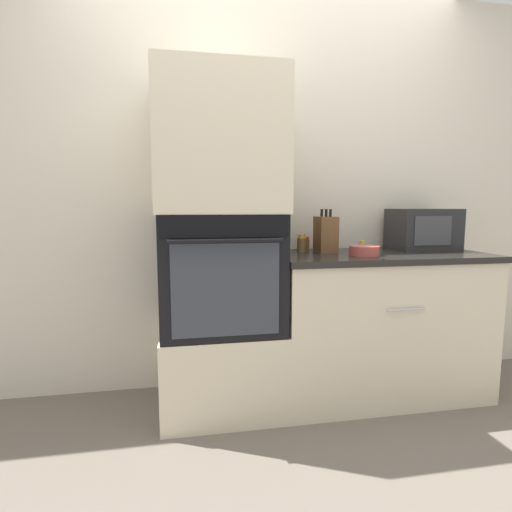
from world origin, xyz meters
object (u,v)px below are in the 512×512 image
(condiment_jar_mid, at_px, (305,244))
(condiment_jar_far, at_px, (302,243))
(knife_block, at_px, (326,234))
(bowl, at_px, (364,251))
(wall_oven, at_px, (220,271))
(condiment_jar_near, at_px, (362,246))
(microwave, at_px, (423,229))

(condiment_jar_mid, bearing_deg, condiment_jar_far, -119.37)
(knife_block, bearing_deg, condiment_jar_mid, 117.43)
(knife_block, distance_m, bowl, 0.26)
(wall_oven, height_order, condiment_jar_mid, wall_oven)
(wall_oven, height_order, condiment_jar_far, wall_oven)
(wall_oven, relative_size, condiment_jar_far, 6.03)
(condiment_jar_near, xyz_separation_m, condiment_jar_far, (-0.37, 0.06, 0.02))
(condiment_jar_near, xyz_separation_m, condiment_jar_mid, (-0.32, 0.15, 0.01))
(knife_block, bearing_deg, microwave, 2.86)
(wall_oven, distance_m, knife_block, 0.68)
(wall_oven, distance_m, condiment_jar_near, 0.90)
(bowl, relative_size, condiment_jar_far, 1.60)
(condiment_jar_mid, bearing_deg, knife_block, -62.57)
(bowl, bearing_deg, condiment_jar_near, 68.59)
(microwave, relative_size, condiment_jar_near, 5.94)
(microwave, height_order, condiment_jar_far, microwave)
(knife_block, relative_size, bowl, 1.52)
(wall_oven, height_order, knife_block, knife_block)
(wall_oven, relative_size, microwave, 1.63)
(knife_block, distance_m, condiment_jar_far, 0.16)
(knife_block, relative_size, condiment_jar_far, 2.44)
(condiment_jar_mid, bearing_deg, wall_oven, -157.03)
(knife_block, bearing_deg, condiment_jar_near, 1.79)
(wall_oven, relative_size, bowl, 3.77)
(bowl, distance_m, condiment_jar_mid, 0.41)
(knife_block, height_order, condiment_jar_near, knife_block)
(condiment_jar_near, bearing_deg, knife_block, -178.21)
(knife_block, xyz_separation_m, condiment_jar_near, (0.24, 0.01, -0.08))
(bowl, xyz_separation_m, condiment_jar_mid, (-0.25, 0.33, 0.01))
(microwave, relative_size, condiment_jar_far, 3.70)
(bowl, bearing_deg, wall_oven, 173.55)
(condiment_jar_near, relative_size, condiment_jar_far, 0.62)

